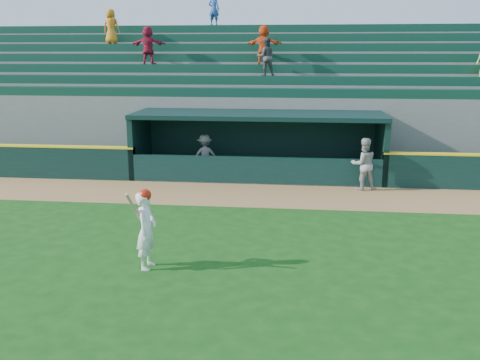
{
  "coord_description": "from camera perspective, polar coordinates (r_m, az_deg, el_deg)",
  "views": [
    {
      "loc": [
        1.58,
        -12.35,
        4.63
      ],
      "look_at": [
        0.0,
        1.6,
        1.3
      ],
      "focal_mm": 40.0,
      "sensor_mm": 36.0,
      "label": 1
    }
  ],
  "objects": [
    {
      "name": "ground",
      "position": [
        13.28,
        -0.78,
        -7.06
      ],
      "size": [
        120.0,
        120.0,
        0.0
      ],
      "primitive_type": "plane",
      "color": "#134110",
      "rests_on": "ground"
    },
    {
      "name": "warning_track",
      "position": [
        17.93,
        1.18,
        -1.61
      ],
      "size": [
        40.0,
        3.0,
        0.01
      ],
      "primitive_type": "cube",
      "color": "olive",
      "rests_on": "ground"
    },
    {
      "name": "dugout_player_front",
      "position": [
        18.94,
        13.04,
        1.67
      ],
      "size": [
        1.02,
        0.87,
        1.82
      ],
      "primitive_type": "imported",
      "rotation": [
        0.0,
        0.0,
        3.37
      ],
      "color": "#9C9D97",
      "rests_on": "ground"
    },
    {
      "name": "dugout_player_inside",
      "position": [
        20.59,
        -3.77,
        2.62
      ],
      "size": [
        1.18,
        0.89,
        1.62
      ],
      "primitive_type": "imported",
      "rotation": [
        0.0,
        0.0,
        3.45
      ],
      "color": "gray",
      "rests_on": "ground"
    },
    {
      "name": "dugout",
      "position": [
        20.67,
        2.0,
        4.24
      ],
      "size": [
        9.4,
        2.8,
        2.46
      ],
      "color": "slate",
      "rests_on": "ground"
    },
    {
      "name": "stands",
      "position": [
        25.07,
        2.92,
        8.23
      ],
      "size": [
        34.5,
        6.25,
        7.56
      ],
      "color": "slate",
      "rests_on": "ground"
    },
    {
      "name": "batter_at_plate",
      "position": [
        11.89,
        -9.96,
        -5.14
      ],
      "size": [
        0.53,
        0.79,
        1.81
      ],
      "color": "white",
      "rests_on": "ground"
    }
  ]
}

